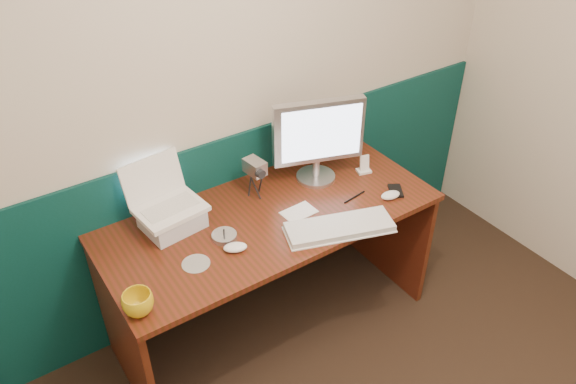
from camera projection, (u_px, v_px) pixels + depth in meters
back_wall at (213, 92)px, 2.57m from camera, size 3.50×0.04×2.50m
wainscot at (225, 221)px, 3.00m from camera, size 3.48×0.02×1.00m
desk at (272, 272)px, 2.86m from camera, size 1.60×0.70×0.75m
laptop_riser at (172, 219)px, 2.54m from camera, size 0.27×0.24×0.09m
laptop at (168, 190)px, 2.45m from camera, size 0.31×0.26×0.24m
monitor at (317, 140)px, 2.76m from camera, size 0.47×0.27×0.45m
keyboard at (339, 228)px, 2.54m from camera, size 0.51×0.31×0.03m
mouse_right at (390, 195)px, 2.74m from camera, size 0.11×0.07×0.03m
mouse_left at (235, 247)px, 2.43m from camera, size 0.12×0.10×0.03m
mug at (138, 303)px, 2.12m from camera, size 0.13×0.13×0.09m
camcorder at (255, 179)px, 2.71m from camera, size 0.10×0.13×0.19m
cd_spindle at (224, 236)px, 2.49m from camera, size 0.11×0.11×0.02m
cd_loose_a at (196, 264)px, 2.37m from camera, size 0.12×0.12×0.00m
pen at (354, 197)px, 2.75m from camera, size 0.14×0.03×0.01m
papers at (299, 212)px, 2.65m from camera, size 0.16×0.11×0.00m
dock at (364, 171)px, 2.93m from camera, size 0.08×0.07×0.01m
music_player at (364, 163)px, 2.90m from camera, size 0.05×0.04×0.08m
pda at (396, 191)px, 2.79m from camera, size 0.11×0.12×0.01m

